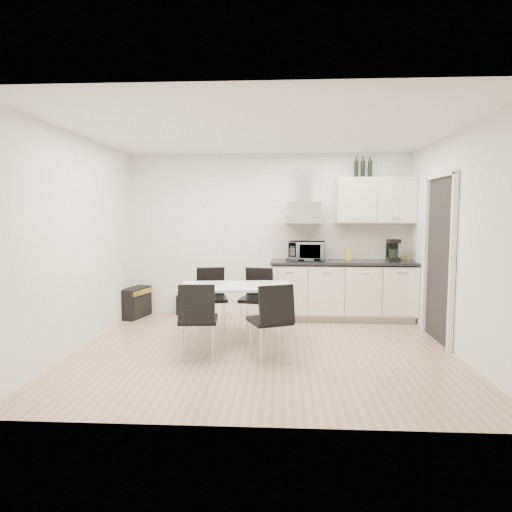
{
  "coord_description": "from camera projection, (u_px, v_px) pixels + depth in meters",
  "views": [
    {
      "loc": [
        0.21,
        -5.38,
        1.64
      ],
      "look_at": [
        -0.13,
        0.48,
        1.1
      ],
      "focal_mm": 32.0,
      "sensor_mm": 36.0,
      "label": 1
    }
  ],
  "objects": [
    {
      "name": "floor_speaker",
      "position": [
        183.0,
        305.0,
        7.46
      ],
      "size": [
        0.2,
        0.18,
        0.31
      ],
      "primitive_type": "cube",
      "rotation": [
        0.0,
        0.0,
        -0.05
      ],
      "color": "black",
      "rests_on": "ground"
    },
    {
      "name": "ground",
      "position": [
        264.0,
        350.0,
        5.51
      ],
      "size": [
        4.5,
        4.5,
        0.0
      ],
      "primitive_type": "plane",
      "color": "tan",
      "rests_on": "ground"
    },
    {
      "name": "wall_right",
      "position": [
        459.0,
        244.0,
        5.26
      ],
      "size": [
        0.1,
        4.0,
        2.6
      ],
      "primitive_type": "cube",
      "color": "white",
      "rests_on": "ground"
    },
    {
      "name": "dining_table",
      "position": [
        236.0,
        292.0,
        5.73
      ],
      "size": [
        1.46,
        0.92,
        0.75
      ],
      "rotation": [
        0.0,
        0.0,
        0.1
      ],
      "color": "white",
      "rests_on": "ground"
    },
    {
      "name": "kitchenette",
      "position": [
        345.0,
        266.0,
        7.09
      ],
      "size": [
        2.22,
        0.64,
        2.52
      ],
      "color": "beige",
      "rests_on": "ground"
    },
    {
      "name": "chair_near_left",
      "position": [
        198.0,
        320.0,
        5.16
      ],
      "size": [
        0.48,
        0.54,
        0.88
      ],
      "primitive_type": null,
      "rotation": [
        0.0,
        0.0,
        0.09
      ],
      "color": "black",
      "rests_on": "ground"
    },
    {
      "name": "wall_front",
      "position": [
        254.0,
        260.0,
        3.4
      ],
      "size": [
        4.5,
        0.1,
        2.6
      ],
      "primitive_type": "cube",
      "color": "white",
      "rests_on": "ground"
    },
    {
      "name": "chair_far_left",
      "position": [
        212.0,
        300.0,
        6.4
      ],
      "size": [
        0.54,
        0.59,
        0.88
      ],
      "primitive_type": null,
      "rotation": [
        0.0,
        0.0,
        3.37
      ],
      "color": "black",
      "rests_on": "ground"
    },
    {
      "name": "guitar_amp",
      "position": [
        136.0,
        302.0,
        7.25
      ],
      "size": [
        0.38,
        0.61,
        0.48
      ],
      "rotation": [
        0.0,
        0.0,
        -0.25
      ],
      "color": "black",
      "rests_on": "ground"
    },
    {
      "name": "chair_near_right",
      "position": [
        270.0,
        321.0,
        5.11
      ],
      "size": [
        0.6,
        0.63,
        0.88
      ],
      "primitive_type": null,
      "rotation": [
        0.0,
        0.0,
        0.41
      ],
      "color": "black",
      "rests_on": "ground"
    },
    {
      "name": "chair_far_right",
      "position": [
        256.0,
        300.0,
        6.37
      ],
      "size": [
        0.53,
        0.58,
        0.88
      ],
      "primitive_type": null,
      "rotation": [
        0.0,
        0.0,
        2.94
      ],
      "color": "black",
      "rests_on": "ground"
    },
    {
      "name": "ceiling",
      "position": [
        264.0,
        131.0,
        5.27
      ],
      "size": [
        4.5,
        4.5,
        0.0
      ],
      "primitive_type": "plane",
      "color": "white",
      "rests_on": "wall_back"
    },
    {
      "name": "doorway",
      "position": [
        438.0,
        260.0,
        5.84
      ],
      "size": [
        0.08,
        1.04,
        2.1
      ],
      "primitive_type": "cube",
      "color": "white",
      "rests_on": "ground"
    },
    {
      "name": "wall_left",
      "position": [
        79.0,
        242.0,
        5.52
      ],
      "size": [
        0.1,
        4.0,
        2.6
      ],
      "primitive_type": "cube",
      "color": "white",
      "rests_on": "ground"
    },
    {
      "name": "wall_back",
      "position": [
        269.0,
        235.0,
        7.38
      ],
      "size": [
        4.5,
        0.1,
        2.6
      ],
      "primitive_type": "cube",
      "color": "white",
      "rests_on": "ground"
    }
  ]
}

